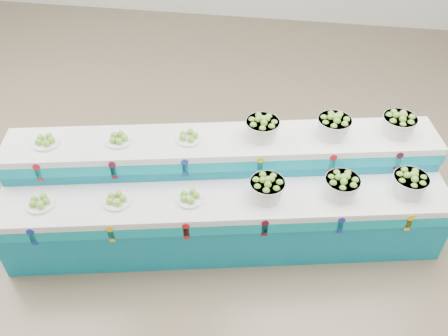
{
  "coord_description": "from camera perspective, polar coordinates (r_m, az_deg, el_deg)",
  "views": [
    {
      "loc": [
        1.51,
        -3.85,
        3.89
      ],
      "look_at": [
        0.98,
        -0.47,
        0.87
      ],
      "focal_mm": 37.66,
      "sensor_mm": 36.0,
      "label": 1
    }
  ],
  "objects": [
    {
      "name": "basket_upper_right",
      "position": [
        4.98,
        20.45,
        5.04
      ],
      "size": [
        0.4,
        0.4,
        0.24
      ],
      "primitive_type": null,
      "rotation": [
        0.0,
        0.0,
        0.2
      ],
      "color": "silver",
      "rests_on": "display_stand"
    },
    {
      "name": "plate_upper_left",
      "position": [
        4.9,
        -20.89,
        3.16
      ],
      "size": [
        0.31,
        0.31,
        0.09
      ],
      "primitive_type": "cylinder",
      "rotation": [
        0.0,
        0.0,
        0.2
      ],
      "color": "white",
      "rests_on": "display_stand"
    },
    {
      "name": "plate_lower_left",
      "position": [
        4.7,
        -21.49,
        -3.82
      ],
      "size": [
        0.31,
        0.31,
        0.09
      ],
      "primitive_type": "cylinder",
      "rotation": [
        0.0,
        0.0,
        0.2
      ],
      "color": "white",
      "rests_on": "display_stand"
    },
    {
      "name": "basket_lower_left",
      "position": [
        4.42,
        5.25,
        -2.46
      ],
      "size": [
        0.4,
        0.4,
        0.24
      ],
      "primitive_type": null,
      "rotation": [
        0.0,
        0.0,
        0.2
      ],
      "color": "silver",
      "rests_on": "display_stand"
    },
    {
      "name": "plate_lower_right",
      "position": [
        4.44,
        -4.17,
        -3.46
      ],
      "size": [
        0.31,
        0.31,
        0.09
      ],
      "primitive_type": "cylinder",
      "rotation": [
        0.0,
        0.0,
        0.2
      ],
      "color": "white",
      "rests_on": "display_stand"
    },
    {
      "name": "basket_lower_right",
      "position": [
        4.78,
        21.62,
        -1.74
      ],
      "size": [
        0.4,
        0.4,
        0.24
      ],
      "primitive_type": null,
      "rotation": [
        0.0,
        0.0,
        0.2
      ],
      "color": "silver",
      "rests_on": "display_stand"
    },
    {
      "name": "ground",
      "position": [
        5.68,
        -9.12,
        -2.44
      ],
      "size": [
        10.0,
        10.0,
        0.0
      ],
      "primitive_type": "plane",
      "color": "#77664B",
      "rests_on": "ground"
    },
    {
      "name": "basket_upper_left",
      "position": [
        4.63,
        4.69,
        4.87
      ],
      "size": [
        0.4,
        0.4,
        0.24
      ],
      "primitive_type": null,
      "rotation": [
        0.0,
        0.0,
        0.2
      ],
      "color": "silver",
      "rests_on": "display_stand"
    },
    {
      "name": "basket_upper_mid",
      "position": [
        4.77,
        13.19,
        5.01
      ],
      "size": [
        0.4,
        0.4,
        0.24
      ],
      "primitive_type": null,
      "rotation": [
        0.0,
        0.0,
        0.2
      ],
      "color": "silver",
      "rests_on": "display_stand"
    },
    {
      "name": "plate_upper_mid",
      "position": [
        4.72,
        -12.7,
        3.56
      ],
      "size": [
        0.31,
        0.31,
        0.09
      ],
      "primitive_type": "cylinder",
      "rotation": [
        0.0,
        0.0,
        0.2
      ],
      "color": "white",
      "rests_on": "display_stand"
    },
    {
      "name": "plate_lower_mid",
      "position": [
        4.51,
        -12.95,
        -3.69
      ],
      "size": [
        0.31,
        0.31,
        0.09
      ],
      "primitive_type": "cylinder",
      "rotation": [
        0.0,
        0.0,
        0.2
      ],
      "color": "white",
      "rests_on": "display_stand"
    },
    {
      "name": "basket_lower_mid",
      "position": [
        4.56,
        14.1,
        -2.09
      ],
      "size": [
        0.4,
        0.4,
        0.24
      ],
      "primitive_type": null,
      "rotation": [
        0.0,
        0.0,
        0.2
      ],
      "color": "silver",
      "rests_on": "display_stand"
    },
    {
      "name": "display_stand",
      "position": [
        4.81,
        -0.0,
        -3.21
      ],
      "size": [
        4.51,
        1.99,
        1.02
      ],
      "primitive_type": null,
      "rotation": [
        0.0,
        0.0,
        0.2
      ],
      "color": "#0F82A2",
      "rests_on": "ground"
    },
    {
      "name": "plate_upper_right",
      "position": [
        4.65,
        -4.32,
        3.89
      ],
      "size": [
        0.31,
        0.31,
        0.09
      ],
      "primitive_type": "cylinder",
      "rotation": [
        0.0,
        0.0,
        0.2
      ],
      "color": "white",
      "rests_on": "display_stand"
    }
  ]
}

